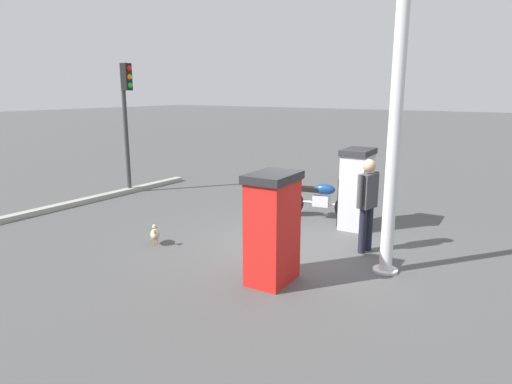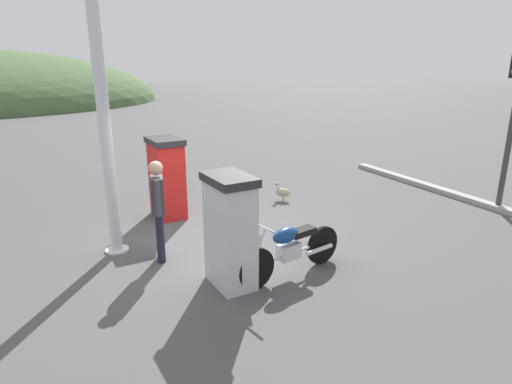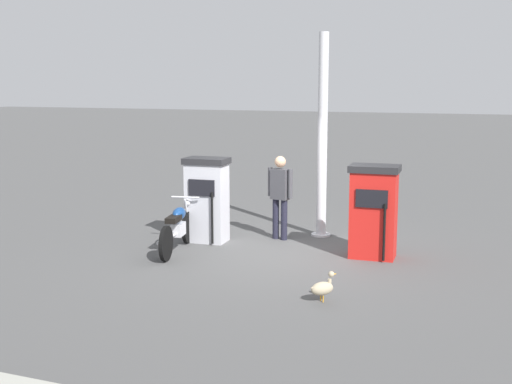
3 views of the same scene
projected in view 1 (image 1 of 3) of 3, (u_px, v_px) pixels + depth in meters
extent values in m
plane|color=#4C4C4C|center=(304.00, 246.00, 8.38)|extent=(120.00, 120.00, 0.00)
cube|color=silver|center=(356.00, 192.00, 9.36)|extent=(0.55, 0.80, 1.56)
cube|color=black|center=(345.00, 174.00, 9.42)|extent=(0.06, 0.54, 0.32)
cube|color=#262628|center=(358.00, 152.00, 9.17)|extent=(0.61, 0.88, 0.12)
cylinder|color=black|center=(338.00, 203.00, 9.37)|extent=(0.05, 0.05, 1.01)
cube|color=red|center=(272.00, 232.00, 6.68)|extent=(0.60, 0.83, 1.56)
cube|color=black|center=(256.00, 207.00, 6.75)|extent=(0.06, 0.56, 0.32)
cube|color=#262628|center=(273.00, 177.00, 6.49)|extent=(0.66, 0.91, 0.12)
cylinder|color=black|center=(246.00, 248.00, 6.70)|extent=(0.05, 0.05, 1.02)
cylinder|color=black|center=(349.00, 208.00, 9.85)|extent=(0.64, 0.19, 0.63)
cylinder|color=black|center=(290.00, 202.00, 10.37)|extent=(0.64, 0.19, 0.63)
cube|color=silver|center=(321.00, 201.00, 10.07)|extent=(0.39, 0.27, 0.24)
cylinder|color=silver|center=(319.00, 203.00, 10.10)|extent=(1.02, 0.25, 0.05)
ellipsoid|color=navy|center=(325.00, 189.00, 9.98)|extent=(0.51, 0.31, 0.24)
cube|color=black|center=(310.00, 189.00, 10.11)|extent=(0.47, 0.28, 0.10)
cylinder|color=silver|center=(348.00, 195.00, 9.79)|extent=(0.26, 0.09, 0.57)
cylinder|color=silver|center=(345.00, 180.00, 9.75)|extent=(0.14, 0.56, 0.04)
sphere|color=silver|center=(349.00, 186.00, 9.74)|extent=(0.16, 0.16, 0.14)
cylinder|color=silver|center=(300.00, 201.00, 10.40)|extent=(0.55, 0.17, 0.07)
cylinder|color=#1E1E2D|center=(362.00, 231.00, 7.95)|extent=(0.16, 0.16, 0.82)
cylinder|color=#1E1E2D|center=(369.00, 229.00, 8.08)|extent=(0.16, 0.16, 0.82)
cube|color=#3F3F44|center=(368.00, 191.00, 7.86)|extent=(0.28, 0.40, 0.61)
cylinder|color=#3F3F44|center=(360.00, 191.00, 7.69)|extent=(0.11, 0.11, 0.58)
cylinder|color=#3F3F44|center=(376.00, 187.00, 8.01)|extent=(0.11, 0.11, 0.58)
sphere|color=tan|center=(369.00, 166.00, 7.76)|extent=(0.27, 0.27, 0.23)
ellipsoid|color=tan|center=(155.00, 234.00, 8.44)|extent=(0.38, 0.37, 0.20)
cylinder|color=tan|center=(155.00, 233.00, 8.31)|extent=(0.08, 0.08, 0.14)
sphere|color=tan|center=(154.00, 227.00, 8.25)|extent=(0.13, 0.13, 0.09)
cone|color=orange|center=(154.00, 228.00, 8.20)|extent=(0.07, 0.07, 0.04)
cone|color=tan|center=(155.00, 230.00, 8.59)|extent=(0.10, 0.10, 0.07)
cylinder|color=orange|center=(157.00, 242.00, 8.48)|extent=(0.02, 0.02, 0.10)
cylinder|color=orange|center=(154.00, 242.00, 8.47)|extent=(0.02, 0.02, 0.10)
cylinder|color=#38383A|center=(126.00, 130.00, 12.47)|extent=(0.13, 0.13, 3.57)
cube|color=black|center=(126.00, 77.00, 12.09)|extent=(0.23, 0.26, 0.72)
sphere|color=red|center=(129.00, 68.00, 12.00)|extent=(0.17, 0.17, 0.15)
sphere|color=orange|center=(129.00, 77.00, 12.04)|extent=(0.17, 0.17, 0.15)
sphere|color=green|center=(130.00, 85.00, 12.09)|extent=(0.17, 0.17, 0.15)
cylinder|color=silver|center=(394.00, 144.00, 6.76)|extent=(0.20, 0.20, 4.12)
cylinder|color=silver|center=(385.00, 270.00, 7.22)|extent=(0.40, 0.40, 0.04)
cube|color=#9E9E93|center=(94.00, 199.00, 11.79)|extent=(0.28, 6.53, 0.12)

